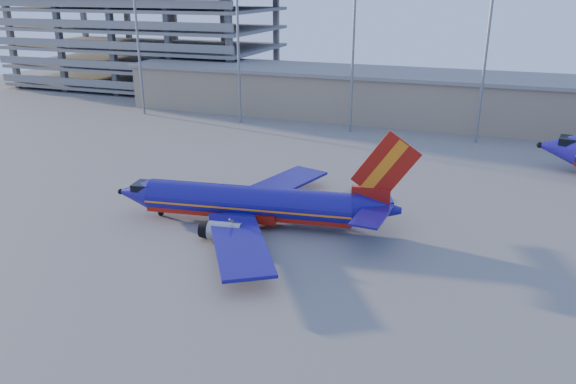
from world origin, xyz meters
TOP-DOWN VIEW (x-y plane):
  - ground at (0.00, 0.00)m, footprint 220.00×220.00m
  - terminal_building at (10.00, 58.00)m, footprint 122.00×16.00m
  - parking_garage at (-62.00, 74.05)m, footprint 62.00×32.00m
  - light_mast_row at (5.00, 46.00)m, footprint 101.60×1.60m
  - aircraft_main at (-4.49, 5.15)m, footprint 30.87×29.51m

SIDE VIEW (x-z plane):
  - ground at x=0.00m, z-range 0.00..0.00m
  - aircraft_main at x=-4.49m, z-range -3.00..7.48m
  - terminal_building at x=10.00m, z-range 0.07..8.57m
  - parking_garage at x=-62.00m, z-range 1.03..22.43m
  - light_mast_row at x=5.00m, z-range 3.23..31.88m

